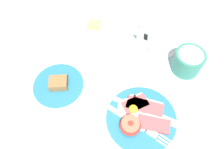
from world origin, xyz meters
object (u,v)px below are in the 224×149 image
breakfast_plate (140,119)px  bread_plate (59,86)px  teaspoon_near_cup (151,49)px  butter_dish (94,27)px  teaspoon_stray (112,35)px  number_card (147,35)px  sugar_cup (188,61)px  teaspoon_by_saucer (151,60)px

breakfast_plate → bread_plate: breakfast_plate is taller
bread_plate → teaspoon_near_cup: size_ratio=0.99×
breakfast_plate → teaspoon_near_cup: 0.23m
butter_dish → bread_plate: bearing=-86.7°
breakfast_plate → teaspoon_stray: (-0.19, 0.23, -0.01)m
number_card → bread_plate: bearing=-120.3°
sugar_cup → teaspoon_stray: bearing=175.0°
sugar_cup → butter_dish: bearing=175.6°
sugar_cup → teaspoon_stray: size_ratio=0.50×
butter_dish → number_card: bearing=5.8°
teaspoon_near_cup → teaspoon_stray: 0.13m
teaspoon_by_saucer → teaspoon_stray: bearing=-60.8°
butter_dish → teaspoon_stray: size_ratio=0.67×
sugar_cup → butter_dish: (-0.31, 0.02, -0.03)m
bread_plate → teaspoon_stray: 0.24m
breakfast_plate → number_card: 0.26m
bread_plate → sugar_cup: bearing=35.5°
number_card → butter_dish: bearing=-172.2°
butter_dish → breakfast_plate: bearing=-42.5°
bread_plate → teaspoon_near_cup: bread_plate is taller
teaspoon_stray → bread_plate: bearing=130.2°
teaspoon_near_cup → teaspoon_by_saucer: bearing=-160.9°
number_card → teaspoon_near_cup: (0.02, -0.02, -0.03)m
teaspoon_by_saucer → teaspoon_stray: size_ratio=0.91×
butter_dish → teaspoon_by_saucer: 0.22m
number_card → teaspoon_by_saucer: (0.04, -0.06, -0.03)m
breakfast_plate → teaspoon_near_cup: (-0.05, 0.23, -0.01)m
bread_plate → teaspoon_by_saucer: bread_plate is taller
breakfast_plate → sugar_cup: bearing=73.5°
bread_plate → butter_dish: (-0.01, 0.24, -0.00)m
breakfast_plate → number_card: (-0.08, 0.25, 0.03)m
teaspoon_near_cup → teaspoon_stray: size_ratio=1.17×
breakfast_plate → butter_dish: size_ratio=2.25×
butter_dish → teaspoon_near_cup: 0.20m
bread_plate → butter_dish: bread_plate is taller
teaspoon_by_saucer → number_card: bearing=-103.0°
breakfast_plate → bread_plate: (-0.24, -0.01, -0.00)m
breakfast_plate → bread_plate: bearing=-178.4°
number_card → teaspoon_near_cup: number_card is taller
bread_plate → teaspoon_by_saucer: bearing=43.9°
breakfast_plate → sugar_cup: 0.22m
teaspoon_stray → number_card: bearing=-116.4°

